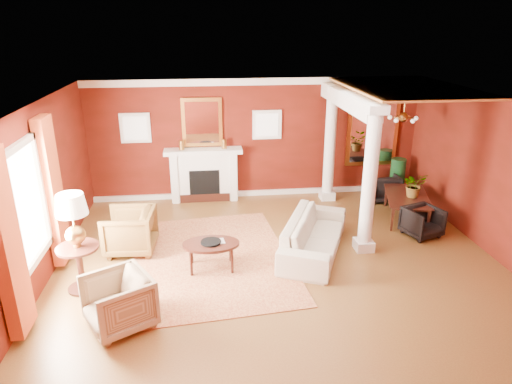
{
  "coord_description": "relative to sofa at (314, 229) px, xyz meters",
  "views": [
    {
      "loc": [
        -1.27,
        -7.25,
        4.14
      ],
      "look_at": [
        -0.35,
        0.64,
        1.15
      ],
      "focal_mm": 32.0,
      "sensor_mm": 36.0,
      "label": 1
    }
  ],
  "objects": [
    {
      "name": "ground",
      "position": [
        -0.73,
        -0.35,
        -0.46
      ],
      "size": [
        8.0,
        8.0,
        0.0
      ],
      "primitive_type": "plane",
      "color": "brown",
      "rests_on": "ground"
    },
    {
      "name": "room_shell",
      "position": [
        -0.73,
        -0.35,
        1.56
      ],
      "size": [
        8.04,
        7.04,
        2.92
      ],
      "color": "maroon",
      "rests_on": "ground"
    },
    {
      "name": "fireplace",
      "position": [
        -2.03,
        2.96,
        0.19
      ],
      "size": [
        1.85,
        0.42,
        1.29
      ],
      "color": "white",
      "rests_on": "ground"
    },
    {
      "name": "overmantel_mirror",
      "position": [
        -2.03,
        3.1,
        1.44
      ],
      "size": [
        0.95,
        0.07,
        1.15
      ],
      "color": "gold",
      "rests_on": "fireplace"
    },
    {
      "name": "flank_window_left",
      "position": [
        -3.58,
        3.11,
        1.34
      ],
      "size": [
        0.7,
        0.07,
        0.7
      ],
      "color": "white",
      "rests_on": "room_shell"
    },
    {
      "name": "flank_window_right",
      "position": [
        -0.48,
        3.11,
        1.34
      ],
      "size": [
        0.7,
        0.07,
        0.7
      ],
      "color": "white",
      "rests_on": "room_shell"
    },
    {
      "name": "left_window",
      "position": [
        -4.62,
        -0.95,
        0.96
      ],
      "size": [
        0.21,
        2.55,
        2.6
      ],
      "color": "white",
      "rests_on": "room_shell"
    },
    {
      "name": "column_front",
      "position": [
        0.97,
        -0.05,
        0.97
      ],
      "size": [
        0.36,
        0.36,
        2.8
      ],
      "color": "white",
      "rests_on": "ground"
    },
    {
      "name": "column_back",
      "position": [
        0.97,
        2.65,
        0.97
      ],
      "size": [
        0.36,
        0.36,
        2.8
      ],
      "color": "white",
      "rests_on": "ground"
    },
    {
      "name": "header_beam",
      "position": [
        0.97,
        1.55,
        2.16
      ],
      "size": [
        0.3,
        3.2,
        0.32
      ],
      "primitive_type": "cube",
      "color": "white",
      "rests_on": "column_front"
    },
    {
      "name": "amber_ceiling",
      "position": [
        2.12,
        1.4,
        2.41
      ],
      "size": [
        2.3,
        3.4,
        0.04
      ],
      "primitive_type": "cube",
      "color": "#D5873E",
      "rests_on": "room_shell"
    },
    {
      "name": "dining_mirror",
      "position": [
        2.17,
        3.1,
        1.09
      ],
      "size": [
        1.3,
        0.07,
        1.7
      ],
      "color": "gold",
      "rests_on": "room_shell"
    },
    {
      "name": "chandelier",
      "position": [
        2.17,
        1.45,
        1.79
      ],
      "size": [
        0.6,
        0.62,
        0.75
      ],
      "color": "#A97A35",
      "rests_on": "room_shell"
    },
    {
      "name": "crown_trim",
      "position": [
        -0.73,
        3.11,
        2.36
      ],
      "size": [
        8.0,
        0.08,
        0.16
      ],
      "primitive_type": "cube",
      "color": "white",
      "rests_on": "room_shell"
    },
    {
      "name": "base_trim",
      "position": [
        -0.73,
        3.11,
        -0.4
      ],
      "size": [
        8.0,
        0.08,
        0.12
      ],
      "primitive_type": "cube",
      "color": "white",
      "rests_on": "ground"
    },
    {
      "name": "rug",
      "position": [
        -1.95,
        -0.08,
        -0.45
      ],
      "size": [
        3.17,
        4.02,
        0.02
      ],
      "primitive_type": "cube",
      "rotation": [
        0.0,
        0.0,
        0.1
      ],
      "color": "maroon",
      "rests_on": "ground"
    },
    {
      "name": "sofa",
      "position": [
        0.0,
        0.0,
        0.0
      ],
      "size": [
        1.58,
        2.43,
        0.92
      ],
      "primitive_type": "imported",
      "rotation": [
        0.0,
        0.0,
        1.16
      ],
      "color": "beige",
      "rests_on": "ground"
    },
    {
      "name": "armchair_leopard",
      "position": [
        -3.46,
        0.42,
        0.0
      ],
      "size": [
        0.9,
        0.95,
        0.92
      ],
      "primitive_type": "imported",
      "rotation": [
        0.0,
        0.0,
        -1.64
      ],
      "color": "black",
      "rests_on": "ground"
    },
    {
      "name": "armchair_stripe",
      "position": [
        -3.3,
        -1.91,
        -0.02
      ],
      "size": [
        1.12,
        1.14,
        0.88
      ],
      "primitive_type": "imported",
      "rotation": [
        0.0,
        0.0,
        -1.05
      ],
      "color": "tan",
      "rests_on": "ground"
    },
    {
      "name": "coffee_table",
      "position": [
        -1.95,
        -0.43,
        -0.0
      ],
      "size": [
        1.0,
        1.0,
        0.51
      ],
      "rotation": [
        0.0,
        0.0,
        -0.26
      ],
      "color": "black",
      "rests_on": "ground"
    },
    {
      "name": "coffee_book",
      "position": [
        -1.87,
        -0.41,
        0.15
      ],
      "size": [
        0.16,
        0.04,
        0.22
      ],
      "primitive_type": "imported",
      "rotation": [
        0.0,
        0.0,
        0.13
      ],
      "color": "black",
      "rests_on": "coffee_table"
    },
    {
      "name": "side_table",
      "position": [
        -4.07,
        -0.85,
        0.69
      ],
      "size": [
        0.67,
        0.67,
        1.67
      ],
      "rotation": [
        0.0,
        0.0,
        0.33
      ],
      "color": "black",
      "rests_on": "ground"
    },
    {
      "name": "dining_table",
      "position": [
        2.41,
        1.26,
        -0.02
      ],
      "size": [
        0.98,
        1.66,
        0.87
      ],
      "primitive_type": "imported",
      "rotation": [
        0.0,
        0.0,
        1.28
      ],
      "color": "black",
      "rests_on": "ground"
    },
    {
      "name": "dining_chair_near",
      "position": [
        2.35,
        0.4,
        -0.12
      ],
      "size": [
        0.82,
        0.79,
        0.67
      ],
      "primitive_type": "imported",
      "rotation": [
        0.0,
        0.0,
        0.32
      ],
      "color": "black",
      "rests_on": "ground"
    },
    {
      "name": "dining_chair_far",
      "position": [
        2.27,
        2.42,
        -0.09
      ],
      "size": [
        0.73,
        0.69,
        0.74
      ],
      "primitive_type": "imported",
      "rotation": [
        0.0,
        0.0,
        3.12
      ],
      "color": "black",
      "rests_on": "ground"
    },
    {
      "name": "green_urn",
      "position": [
        2.74,
        2.65,
        -0.08
      ],
      "size": [
        0.41,
        0.41,
        0.98
      ],
      "color": "#14411C",
      "rests_on": "ground"
    },
    {
      "name": "potted_plant",
      "position": [
        2.47,
        1.19,
        0.63
      ],
      "size": [
        0.55,
        0.6,
        0.42
      ],
      "primitive_type": "imported",
      "rotation": [
        0.0,
        0.0,
        0.11
      ],
      "color": "#26591E",
      "rests_on": "dining_table"
    }
  ]
}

